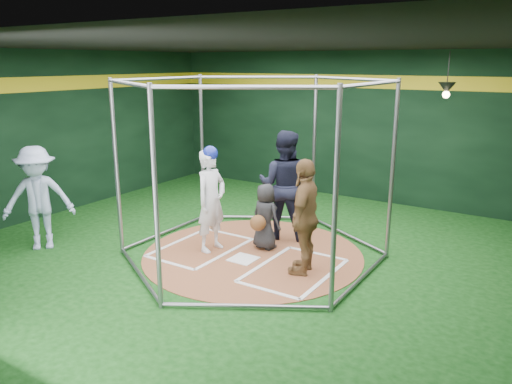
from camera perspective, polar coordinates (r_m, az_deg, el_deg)
The scene contains 12 objects.
room_shell at distance 8.26m, azimuth -0.35°, elevation 4.26°, with size 10.10×9.10×3.53m.
clay_disc at distance 8.74m, azimuth -0.36°, elevation -7.10°, with size 3.80×3.80×0.01m, color #945535.
home_plate at distance 8.50m, azimuth -1.47°, elevation -7.65°, with size 0.43×0.43×0.01m, color white.
batter_box_left at distance 9.07m, azimuth -6.30°, elevation -6.29°, with size 1.17×1.77×0.01m.
batter_box_right at distance 8.09m, azimuth 4.39°, elevation -8.91°, with size 1.17×1.77×0.01m.
batting_cage at distance 8.30m, azimuth -0.37°, elevation 2.53°, with size 4.05×4.67×3.00m.
pendant_lamp_near at distance 10.65m, azimuth 20.96°, elevation 11.01°, with size 0.34×0.34×0.90m.
batter_figure at distance 8.68m, azimuth -5.14°, elevation -0.83°, with size 0.47×0.68×1.86m.
visitor_leopard at distance 7.76m, azimuth 5.63°, elevation -2.82°, with size 1.07×0.45×1.83m, color #A77B47.
catcher_figure at distance 8.79m, azimuth 1.02°, elevation -2.86°, with size 0.63×0.62×1.18m.
umpire at distance 9.28m, azimuth 3.23°, elevation 0.82°, with size 0.99×0.77×2.03m, color black.
bystander_blue at distance 9.56m, azimuth -23.64°, elevation -0.65°, with size 1.19×0.69×1.85m, color #A7B7DD.
Camera 1 is at (4.42, -6.80, 3.25)m, focal length 35.00 mm.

